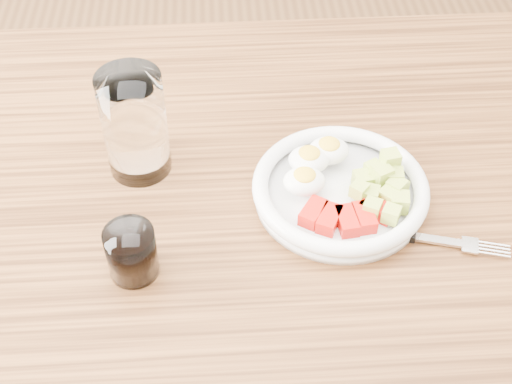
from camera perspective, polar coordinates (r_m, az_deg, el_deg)
dining_table at (r=1.00m, az=0.61°, el=-5.57°), size 1.50×0.90×0.77m
bowl at (r=0.93m, az=6.75°, el=0.35°), size 0.23×0.23×0.06m
fork at (r=0.91m, az=11.18°, el=-3.32°), size 0.22×0.08×0.01m
water_glass at (r=0.95m, az=-9.69°, el=5.35°), size 0.08×0.08×0.15m
coffee_glass at (r=0.85m, az=-9.92°, el=-4.80°), size 0.06×0.06×0.07m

